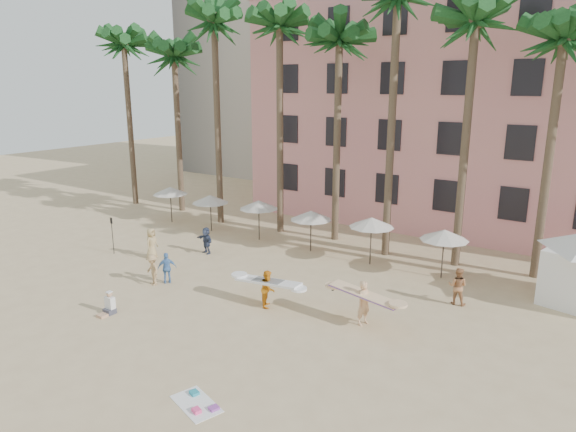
# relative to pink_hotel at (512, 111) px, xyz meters

# --- Properties ---
(ground) EXTENTS (120.00, 120.00, 0.00)m
(ground) POSITION_rel_pink_hotel_xyz_m (-7.00, -26.00, -8.00)
(ground) COLOR #D1B789
(ground) RESTS_ON ground
(pink_hotel) EXTENTS (35.00, 14.00, 16.00)m
(pink_hotel) POSITION_rel_pink_hotel_xyz_m (0.00, 0.00, 0.00)
(pink_hotel) COLOR pink
(pink_hotel) RESTS_ON ground
(palm_row) EXTENTS (44.40, 5.40, 16.30)m
(palm_row) POSITION_rel_pink_hotel_xyz_m (-6.49, -11.00, 4.97)
(palm_row) COLOR brown
(palm_row) RESTS_ON ground
(umbrella_row) EXTENTS (22.50, 2.70, 2.73)m
(umbrella_row) POSITION_rel_pink_hotel_xyz_m (-10.00, -13.50, -5.67)
(umbrella_row) COLOR #332B23
(umbrella_row) RESTS_ON ground
(beach_towel) EXTENTS (2.02, 1.50, 0.14)m
(beach_towel) POSITION_rel_pink_hotel_xyz_m (-2.85, -28.62, -7.97)
(beach_towel) COLOR white
(beach_towel) RESTS_ON ground
(carrier_yellow) EXTENTS (3.16, 1.00, 1.93)m
(carrier_yellow) POSITION_rel_pink_hotel_xyz_m (-1.00, -20.56, -6.93)
(carrier_yellow) COLOR tan
(carrier_yellow) RESTS_ON ground
(carrier_white) EXTENTS (3.26, 1.04, 1.71)m
(carrier_white) POSITION_rel_pink_hotel_xyz_m (-5.42, -21.35, -7.07)
(carrier_white) COLOR orange
(carrier_white) RESTS_ON ground
(beachgoers) EXTENTS (17.50, 7.11, 1.78)m
(beachgoers) POSITION_rel_pink_hotel_xyz_m (-9.72, -19.30, -7.16)
(beachgoers) COLOR tan
(beachgoers) RESTS_ON ground
(paddle) EXTENTS (0.18, 0.04, 2.23)m
(paddle) POSITION_rel_pink_hotel_xyz_m (-17.49, -20.54, -6.59)
(paddle) COLOR black
(paddle) RESTS_ON ground
(seated_man) EXTENTS (0.45, 0.79, 1.03)m
(seated_man) POSITION_rel_pink_hotel_xyz_m (-10.75, -25.98, -7.65)
(seated_man) COLOR #3F3F4C
(seated_man) RESTS_ON ground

